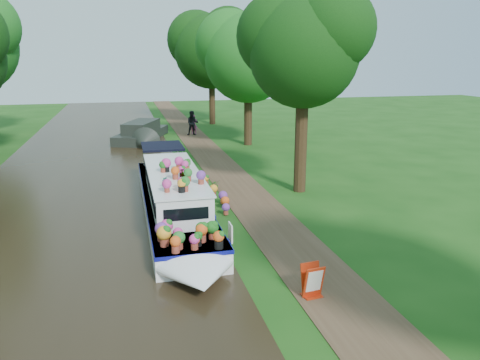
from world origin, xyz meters
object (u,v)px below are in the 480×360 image
Objects in this scene: second_boat at (142,133)px; sandwich_board at (312,282)px; plant_boat at (175,198)px; pedestrian_dark at (193,123)px; pedestrian_pink at (194,124)px.

sandwich_board is (3.29, -24.88, -0.16)m from second_boat.
second_boat is at bearing 91.59° from plant_boat.
pedestrian_dark is (3.53, 19.50, 0.13)m from plant_boat.
second_boat is at bearing -133.25° from pedestrian_pink.
second_boat is 25.09m from sandwich_board.
pedestrian_dark is (0.74, 26.38, 0.56)m from sandwich_board.
plant_boat reaches higher than pedestrian_pink.
sandwich_board is at bearing -60.42° from second_boat.
plant_boat reaches higher than pedestrian_dark.
second_boat is (-0.50, 18.00, -0.26)m from plant_boat.
pedestrian_dark is (-0.19, -0.63, 0.19)m from pedestrian_pink.
sandwich_board is 26.39m from pedestrian_dark.
pedestrian_dark reaches higher than pedestrian_pink.
second_boat reaches higher than sandwich_board.
plant_boat is at bearing 104.62° from sandwich_board.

